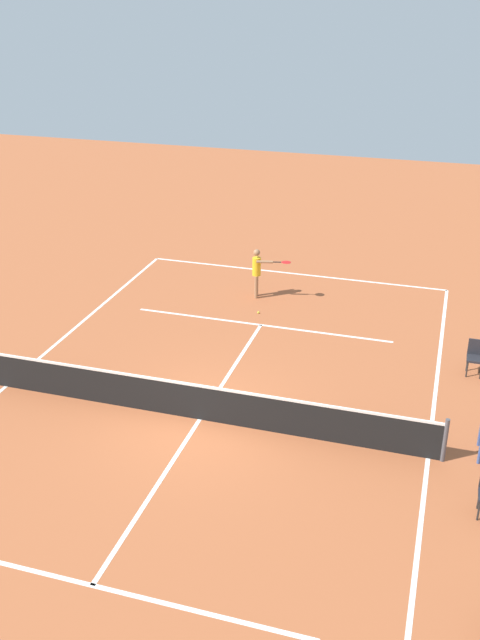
{
  "coord_description": "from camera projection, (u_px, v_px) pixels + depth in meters",
  "views": [
    {
      "loc": [
        -5.18,
        13.66,
        9.48
      ],
      "look_at": [
        0.22,
        -4.03,
        0.8
      ],
      "focal_mm": 40.25,
      "sensor_mm": 36.0,
      "label": 1
    }
  ],
  "objects": [
    {
      "name": "courtside_chair_mid",
      "position": [
        476.0,
        356.0,
        19.03
      ],
      "size": [
        0.44,
        0.46,
        0.95
      ],
      "color": "#262626",
      "rests_on": "ground"
    },
    {
      "name": "tennis_net",
      "position": [
        199.0,
        402.0,
        17.02
      ],
      "size": [
        11.41,
        0.1,
        1.07
      ],
      "color": "#4C4C51",
      "rests_on": "ground"
    },
    {
      "name": "ground_plane",
      "position": [
        200.0,
        419.0,
        17.23
      ],
      "size": [
        60.0,
        60.0,
        0.0
      ],
      "primitive_type": "plane",
      "color": "#AD5933"
    },
    {
      "name": "tennis_ball",
      "position": [
        258.0,
        312.0,
        22.75
      ],
      "size": [
        0.07,
        0.07,
        0.07
      ],
      "primitive_type": "sphere",
      "color": "#CCE033",
      "rests_on": "ground"
    },
    {
      "name": "player_serving",
      "position": [
        258.0,
        269.0,
        23.54
      ],
      "size": [
        1.31,
        0.45,
        1.68
      ],
      "rotation": [
        0.0,
        0.0,
        1.81
      ],
      "color": "#9E704C",
      "rests_on": "ground"
    },
    {
      "name": "court_lines",
      "position": [
        200.0,
        419.0,
        17.22
      ],
      "size": [
        10.81,
        20.1,
        0.01
      ],
      "color": "white",
      "rests_on": "ground"
    }
  ]
}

